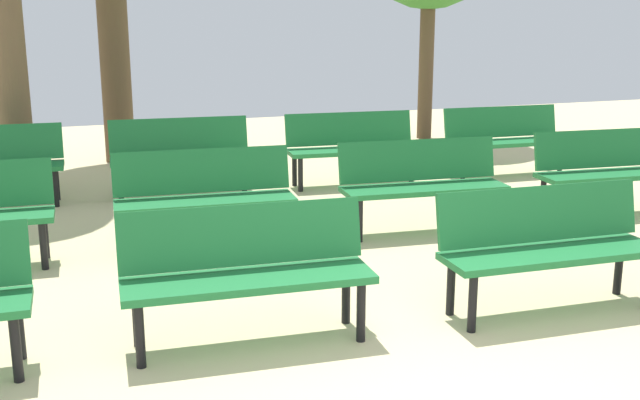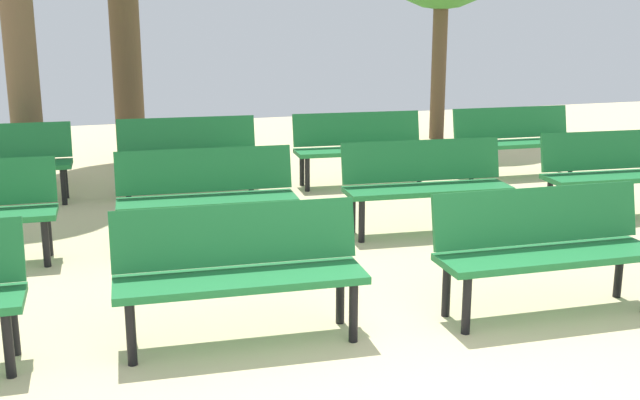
{
  "view_description": "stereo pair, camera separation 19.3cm",
  "coord_description": "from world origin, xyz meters",
  "px_view_note": "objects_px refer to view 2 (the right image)",
  "views": [
    {
      "loc": [
        -2.14,
        -2.94,
        2.11
      ],
      "look_at": [
        0.0,
        3.01,
        0.55
      ],
      "focal_mm": 43.61,
      "sensor_mm": 36.0,
      "label": 1
    },
    {
      "loc": [
        -1.95,
        -3.01,
        2.11
      ],
      "look_at": [
        0.0,
        3.01,
        0.55
      ],
      "focal_mm": 43.61,
      "sensor_mm": 36.0,
      "label": 2
    }
  ],
  "objects_px": {
    "bench_r1_c2": "(425,180)",
    "bench_r1_c3": "(617,168)",
    "bench_r1_c1": "(207,191)",
    "bench_r2_c3": "(515,137)",
    "bench_r0_c2": "(544,243)",
    "bench_r2_c1": "(188,150)",
    "bench_r2_c2": "(359,144)",
    "bench_r0_c1": "(239,265)"
  },
  "relations": [
    {
      "from": "bench_r1_c3",
      "to": "bench_r2_c1",
      "type": "distance_m",
      "value": 4.74
    },
    {
      "from": "bench_r0_c2",
      "to": "bench_r2_c2",
      "type": "relative_size",
      "value": 0.99
    },
    {
      "from": "bench_r1_c2",
      "to": "bench_r2_c3",
      "type": "distance_m",
      "value": 3.0
    },
    {
      "from": "bench_r1_c1",
      "to": "bench_r2_c2",
      "type": "distance_m",
      "value": 2.95
    },
    {
      "from": "bench_r1_c1",
      "to": "bench_r2_c2",
      "type": "xyz_separation_m",
      "value": [
        2.22,
        1.95,
        0.0
      ]
    },
    {
      "from": "bench_r2_c3",
      "to": "bench_r2_c2",
      "type": "bearing_deg",
      "value": 179.49
    },
    {
      "from": "bench_r0_c1",
      "to": "bench_r2_c3",
      "type": "height_order",
      "value": "same"
    },
    {
      "from": "bench_r0_c1",
      "to": "bench_r2_c1",
      "type": "xyz_separation_m",
      "value": [
        0.32,
        4.29,
        0.0
      ]
    },
    {
      "from": "bench_r1_c2",
      "to": "bench_r2_c2",
      "type": "bearing_deg",
      "value": 91.55
    },
    {
      "from": "bench_r1_c3",
      "to": "bench_r2_c3",
      "type": "bearing_deg",
      "value": 92.82
    },
    {
      "from": "bench_r0_c1",
      "to": "bench_r2_c1",
      "type": "height_order",
      "value": "same"
    },
    {
      "from": "bench_r0_c1",
      "to": "bench_r2_c3",
      "type": "distance_m",
      "value": 5.97
    },
    {
      "from": "bench_r1_c2",
      "to": "bench_r2_c1",
      "type": "bearing_deg",
      "value": 134.66
    },
    {
      "from": "bench_r1_c2",
      "to": "bench_r2_c2",
      "type": "height_order",
      "value": "same"
    },
    {
      "from": "bench_r1_c3",
      "to": "bench_r2_c1",
      "type": "bearing_deg",
      "value": 154.35
    },
    {
      "from": "bench_r1_c2",
      "to": "bench_r1_c3",
      "type": "bearing_deg",
      "value": 2.81
    },
    {
      "from": "bench_r2_c3",
      "to": "bench_r1_c3",
      "type": "bearing_deg",
      "value": -89.27
    },
    {
      "from": "bench_r2_c1",
      "to": "bench_r2_c2",
      "type": "distance_m",
      "value": 2.07
    },
    {
      "from": "bench_r1_c1",
      "to": "bench_r1_c2",
      "type": "distance_m",
      "value": 2.09
    },
    {
      "from": "bench_r1_c1",
      "to": "bench_r1_c3",
      "type": "height_order",
      "value": "same"
    },
    {
      "from": "bench_r1_c1",
      "to": "bench_r1_c3",
      "type": "relative_size",
      "value": 1.0
    },
    {
      "from": "bench_r2_c3",
      "to": "bench_r0_c1",
      "type": "bearing_deg",
      "value": -135.47
    },
    {
      "from": "bench_r2_c2",
      "to": "bench_r2_c3",
      "type": "distance_m",
      "value": 2.1
    },
    {
      "from": "bench_r0_c1",
      "to": "bench_r2_c2",
      "type": "relative_size",
      "value": 1.0
    },
    {
      "from": "bench_r2_c3",
      "to": "bench_r1_c2",
      "type": "bearing_deg",
      "value": -134.89
    },
    {
      "from": "bench_r2_c1",
      "to": "bench_r1_c3",
      "type": "bearing_deg",
      "value": -25.98
    },
    {
      "from": "bench_r1_c3",
      "to": "bench_r1_c2",
      "type": "bearing_deg",
      "value": -177.2
    },
    {
      "from": "bench_r0_c2",
      "to": "bench_r1_c3",
      "type": "distance_m",
      "value": 3.04
    },
    {
      "from": "bench_r0_c2",
      "to": "bench_r2_c1",
      "type": "relative_size",
      "value": 0.99
    },
    {
      "from": "bench_r1_c2",
      "to": "bench_r2_c3",
      "type": "bearing_deg",
      "value": 47.21
    },
    {
      "from": "bench_r1_c1",
      "to": "bench_r1_c2",
      "type": "relative_size",
      "value": 1.0
    },
    {
      "from": "bench_r1_c1",
      "to": "bench_r0_c2",
      "type": "bearing_deg",
      "value": -45.07
    },
    {
      "from": "bench_r2_c2",
      "to": "bench_r2_c3",
      "type": "relative_size",
      "value": 1.01
    },
    {
      "from": "bench_r0_c2",
      "to": "bench_r1_c1",
      "type": "relative_size",
      "value": 0.99
    },
    {
      "from": "bench_r0_c2",
      "to": "bench_r0_c1",
      "type": "bearing_deg",
      "value": 177.51
    },
    {
      "from": "bench_r1_c3",
      "to": "bench_r2_c2",
      "type": "distance_m",
      "value": 3.0
    },
    {
      "from": "bench_r1_c1",
      "to": "bench_r1_c2",
      "type": "height_order",
      "value": "same"
    },
    {
      "from": "bench_r2_c1",
      "to": "bench_r2_c2",
      "type": "height_order",
      "value": "same"
    },
    {
      "from": "bench_r1_c3",
      "to": "bench_r2_c3",
      "type": "height_order",
      "value": "same"
    },
    {
      "from": "bench_r2_c2",
      "to": "bench_r2_c3",
      "type": "height_order",
      "value": "same"
    },
    {
      "from": "bench_r1_c3",
      "to": "bench_r2_c2",
      "type": "bearing_deg",
      "value": 137.17
    },
    {
      "from": "bench_r1_c2",
      "to": "bench_r1_c3",
      "type": "distance_m",
      "value": 2.14
    }
  ]
}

